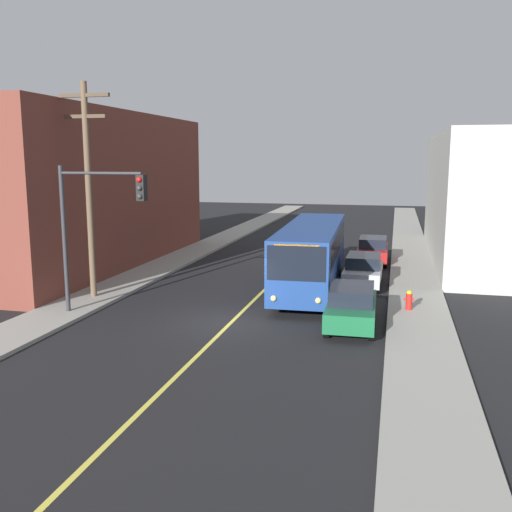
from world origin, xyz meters
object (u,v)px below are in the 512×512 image
parked_car_red (373,250)px  parked_car_green (352,306)px  parked_car_silver (363,270)px  utility_pole_near (88,181)px  traffic_signal_left_corner (97,212)px  fire_hydrant (409,300)px  city_bus (312,253)px

parked_car_red → parked_car_green: bearing=-90.8°
parked_car_silver → utility_pole_near: bearing=-154.3°
traffic_signal_left_corner → fire_hydrant: (12.26, 3.60, -3.72)m
utility_pole_near → traffic_signal_left_corner: size_ratio=1.60×
parked_car_red → parked_car_silver: bearing=-91.6°
city_bus → parked_car_red: 8.33m
utility_pole_near → traffic_signal_left_corner: utility_pole_near is taller
utility_pole_near → parked_car_green: bearing=-7.6°
fire_hydrant → city_bus: bearing=142.0°
parked_car_green → utility_pole_near: size_ratio=0.46×
parked_car_green → parked_car_red: 14.06m
parked_car_silver → city_bus: bearing=-155.6°
parked_car_green → traffic_signal_left_corner: traffic_signal_left_corner is taller
parked_car_red → traffic_signal_left_corner: traffic_signal_left_corner is taller
parked_car_silver → traffic_signal_left_corner: bearing=-140.4°
city_bus → utility_pole_near: size_ratio=1.28×
fire_hydrant → parked_car_green: bearing=-130.2°
parked_car_silver → parked_car_red: bearing=88.4°
city_bus → parked_car_silver: (2.48, 1.12, -0.98)m
city_bus → utility_pole_near: 11.13m
city_bus → parked_car_green: (2.46, -6.23, -0.98)m
parked_car_red → traffic_signal_left_corner: 18.56m
parked_car_green → parked_car_silver: (0.02, 7.35, 0.00)m
fire_hydrant → parked_car_silver: bearing=114.5°
city_bus → parked_car_green: city_bus is taller
city_bus → traffic_signal_left_corner: bearing=-136.5°
utility_pole_near → traffic_signal_left_corner: bearing=-54.8°
parked_car_green → fire_hydrant: parked_car_green is taller
parked_car_green → fire_hydrant: size_ratio=5.29×
parked_car_green → traffic_signal_left_corner: size_ratio=0.74×
parked_car_silver → parked_car_red: (0.19, 6.71, 0.00)m
parked_car_silver → parked_car_red: same height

